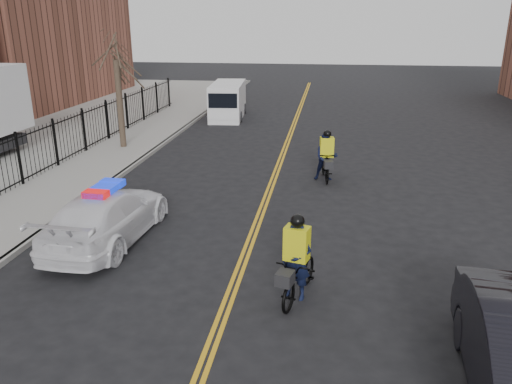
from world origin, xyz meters
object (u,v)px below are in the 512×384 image
object	(u,v)px
cyclist_near	(296,269)
cyclist_far	(326,161)
police_cruiser	(107,216)
cargo_van	(228,101)

from	to	relation	value
cyclist_near	cyclist_far	world-z (taller)	cyclist_near
police_cruiser	cyclist_far	xyz separation A→B (m)	(5.91, 6.49, 0.04)
police_cruiser	cyclist_near	bearing A→B (deg)	159.48
police_cruiser	cyclist_far	size ratio (longest dim) A/B	2.55
police_cruiser	cargo_van	distance (m)	18.60
cargo_van	cyclist_near	distance (m)	21.66
cargo_van	cyclist_far	world-z (taller)	cargo_van
cargo_van	cyclist_near	world-z (taller)	cargo_van
police_cruiser	cyclist_far	world-z (taller)	cyclist_far
cargo_van	cyclist_far	size ratio (longest dim) A/B	2.64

